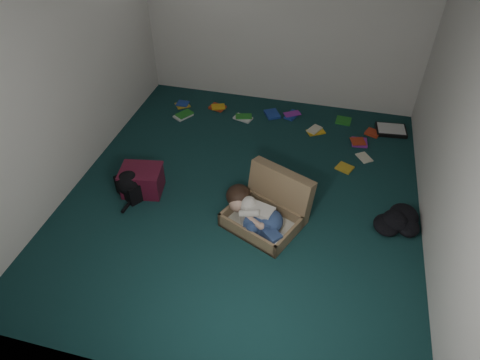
% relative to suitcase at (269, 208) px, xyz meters
% --- Properties ---
extents(floor, '(4.50, 4.50, 0.00)m').
position_rel_suitcase_xyz_m(floor, '(-0.37, 0.32, -0.17)').
color(floor, '#123334').
rests_on(floor, ground).
extents(wall_back, '(4.50, 0.00, 4.50)m').
position_rel_suitcase_xyz_m(wall_back, '(-0.37, 2.57, 1.13)').
color(wall_back, silver).
rests_on(wall_back, ground).
extents(wall_front, '(4.50, 0.00, 4.50)m').
position_rel_suitcase_xyz_m(wall_front, '(-0.37, -1.93, 1.13)').
color(wall_front, silver).
rests_on(wall_front, ground).
extents(wall_left, '(0.00, 4.50, 4.50)m').
position_rel_suitcase_xyz_m(wall_left, '(-2.37, 0.32, 1.13)').
color(wall_left, silver).
rests_on(wall_left, ground).
extents(wall_right, '(0.00, 4.50, 4.50)m').
position_rel_suitcase_xyz_m(wall_right, '(1.63, 0.32, 1.13)').
color(wall_right, silver).
rests_on(wall_right, ground).
extents(suitcase, '(0.98, 0.97, 0.55)m').
position_rel_suitcase_xyz_m(suitcase, '(0.00, 0.00, 0.00)').
color(suitcase, '#8A6E4C').
rests_on(suitcase, floor).
extents(person, '(0.72, 0.62, 0.34)m').
position_rel_suitcase_xyz_m(person, '(-0.12, -0.15, 0.04)').
color(person, silver).
rests_on(person, suitcase).
extents(maroon_bin, '(0.52, 0.44, 0.32)m').
position_rel_suitcase_xyz_m(maroon_bin, '(-1.53, 0.09, -0.00)').
color(maroon_bin, '#511023').
rests_on(maroon_bin, floor).
extents(backpack, '(0.55, 0.53, 0.26)m').
position_rel_suitcase_xyz_m(backpack, '(-1.62, -0.00, -0.04)').
color(backpack, black).
rests_on(backpack, floor).
extents(clothing_pile, '(0.55, 0.48, 0.15)m').
position_rel_suitcase_xyz_m(clothing_pile, '(1.33, 0.27, -0.09)').
color(clothing_pile, black).
rests_on(clothing_pile, floor).
extents(paper_tray, '(0.44, 0.35, 0.06)m').
position_rel_suitcase_xyz_m(paper_tray, '(1.33, 2.10, -0.14)').
color(paper_tray, black).
rests_on(paper_tray, floor).
extents(book_scatter, '(3.08, 1.32, 0.02)m').
position_rel_suitcase_xyz_m(book_scatter, '(-0.09, 1.85, -0.15)').
color(book_scatter, gold).
rests_on(book_scatter, floor).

